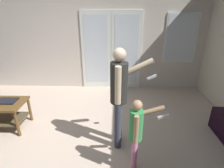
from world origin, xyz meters
TOP-DOWN VIEW (x-y plane):
  - ground_plane at (0.00, 0.00)m, footprint 6.35×4.87m
  - wall_back_with_doors at (0.11, 2.40)m, footprint 6.35×0.09m
  - person_adult at (0.95, 0.12)m, footprint 0.67×0.42m
  - person_child at (1.15, -0.39)m, footprint 0.50×0.29m
  - laptop_closed at (-1.03, 0.53)m, footprint 0.33×0.23m

SIDE VIEW (x-z plane):
  - ground_plane at x=0.00m, z-range -0.02..0.00m
  - laptop_closed at x=-1.03m, z-range 0.51..0.54m
  - person_child at x=1.15m, z-range 0.11..1.17m
  - person_adult at x=0.95m, z-range 0.16..1.71m
  - wall_back_with_doors at x=0.11m, z-range -0.05..2.83m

